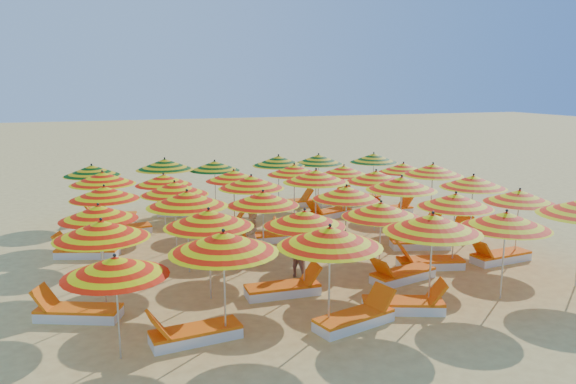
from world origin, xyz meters
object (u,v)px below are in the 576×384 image
at_px(umbrella_9, 381,210).
at_px(lounger_22, 361,200).
at_px(lounger_13, 420,222).
at_px(lounger_15, 221,224).
at_px(umbrella_20, 251,182).
at_px(umbrella_1, 224,242).
at_px(umbrella_3, 433,223).
at_px(umbrella_35, 374,158).
at_px(umbrella_0, 115,267).
at_px(umbrella_29, 403,168).
at_px(umbrella_32, 215,166).
at_px(umbrella_34, 319,159).
at_px(lounger_1, 356,318).
at_px(lounger_12, 300,235).
at_px(umbrella_2, 330,237).
at_px(lounger_5, 401,275).
at_px(umbrella_17, 473,182).
at_px(lounger_21, 332,200).
at_px(lounger_20, 292,203).
at_px(umbrella_15, 346,193).
at_px(umbrella_27, 294,170).
at_px(lounger_9, 451,236).
at_px(umbrella_14, 263,199).
at_px(umbrella_21, 316,176).
at_px(umbrella_6, 101,229).
at_px(lounger_7, 499,256).
at_px(lounger_18, 110,217).
at_px(lounger_2, 405,304).
at_px(umbrella_13, 187,199).
at_px(lounger_19, 181,211).
at_px(lounger_4, 284,289).
at_px(umbrella_31, 165,164).
at_px(lounger_0, 193,334).
at_px(umbrella_8, 305,218).
at_px(lounger_10, 86,252).
at_px(umbrella_23, 433,170).
at_px(lounger_14, 122,230).
at_px(lounger_8, 422,243).
at_px(umbrella_10, 456,201).
at_px(umbrella_4, 506,220).
at_px(beachgoer_b, 299,251).
at_px(lounger_11, 269,237).
at_px(umbrella_19, 175,188).
at_px(umbrella_7, 209,218).
at_px(lounger_3, 77,312).
at_px(lounger_17, 391,210).
at_px(umbrella_16, 402,184).
at_px(umbrella_12, 98,213).
at_px(umbrella_25, 164,180).

bearing_deg(umbrella_9, lounger_22, 66.11).
xyz_separation_m(lounger_13, lounger_15, (-6.40, 1.99, 0.00)).
bearing_deg(umbrella_20, umbrella_1, -110.18).
xyz_separation_m(umbrella_3, umbrella_35, (4.11, 10.32, -0.12)).
height_order(umbrella_0, umbrella_29, umbrella_0).
xyz_separation_m(umbrella_32, lounger_22, (5.83, -0.51, -1.60)).
relative_size(umbrella_34, lounger_1, 1.14).
bearing_deg(lounger_12, umbrella_32, -50.70).
distance_m(umbrella_2, lounger_5, 3.86).
height_order(umbrella_17, lounger_21, umbrella_17).
relative_size(umbrella_2, lounger_20, 1.24).
height_order(umbrella_15, umbrella_27, umbrella_27).
distance_m(umbrella_3, lounger_9, 6.01).
distance_m(umbrella_14, lounger_1, 4.68).
distance_m(umbrella_1, umbrella_21, 7.54).
height_order(umbrella_6, lounger_12, umbrella_6).
xyz_separation_m(lounger_7, lounger_18, (-9.83, 8.31, 0.00)).
bearing_deg(lounger_2, umbrella_3, 8.65).
xyz_separation_m(lounger_20, lounger_22, (2.83, -0.38, 0.00)).
xyz_separation_m(umbrella_13, lounger_19, (0.76, 6.33, -1.77)).
bearing_deg(lounger_4, lounger_9, 23.79).
bearing_deg(lounger_1, umbrella_3, -9.22).
distance_m(umbrella_31, umbrella_35, 8.28).
bearing_deg(lounger_15, lounger_0, -94.86).
xyz_separation_m(lounger_19, lounger_21, (6.05, 0.05, 0.00)).
bearing_deg(umbrella_8, umbrella_9, 3.52).
xyz_separation_m(umbrella_0, lounger_10, (-0.59, 6.46, -1.56)).
bearing_deg(umbrella_23, umbrella_3, -123.70).
bearing_deg(lounger_14, umbrella_14, 119.94).
height_order(umbrella_32, lounger_8, umbrella_32).
bearing_deg(umbrella_10, lounger_8, 82.71).
relative_size(umbrella_3, umbrella_29, 1.24).
distance_m(lounger_8, lounger_22, 6.27).
bearing_deg(umbrella_1, umbrella_3, -1.42).
bearing_deg(umbrella_17, umbrella_4, -118.99).
xyz_separation_m(umbrella_29, lounger_21, (-1.86, 2.30, -1.54)).
distance_m(umbrella_20, beachgoer_b, 3.59).
bearing_deg(umbrella_3, umbrella_9, 93.02).
distance_m(umbrella_27, lounger_11, 3.30).
distance_m(umbrella_6, umbrella_19, 4.65).
xyz_separation_m(umbrella_7, lounger_22, (7.78, 7.98, -1.72)).
height_order(umbrella_2, lounger_3, umbrella_2).
relative_size(umbrella_8, lounger_17, 1.26).
height_order(umbrella_16, umbrella_31, umbrella_16).
xyz_separation_m(umbrella_14, umbrella_32, (0.11, 6.54, -0.05)).
distance_m(umbrella_34, lounger_4, 9.88).
xyz_separation_m(umbrella_17, lounger_10, (-11.14, 2.27, -1.71)).
height_order(umbrella_6, umbrella_7, umbrella_7).
relative_size(umbrella_12, lounger_18, 1.16).
distance_m(umbrella_21, umbrella_25, 4.96).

